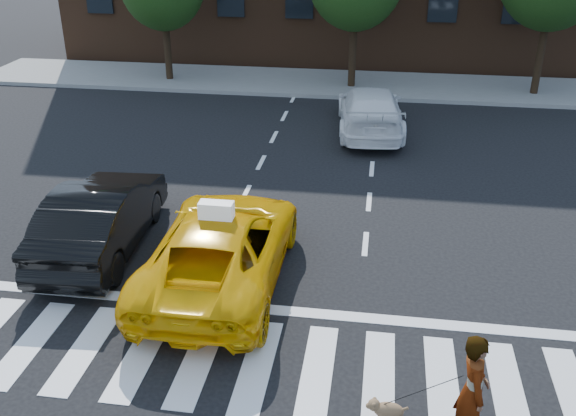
{
  "coord_description": "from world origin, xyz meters",
  "views": [
    {
      "loc": [
        1.75,
        -8.18,
        7.0
      ],
      "look_at": [
        -0.04,
        3.72,
        1.1
      ],
      "focal_mm": 40.0,
      "sensor_mm": 36.0,
      "label": 1
    }
  ],
  "objects": [
    {
      "name": "black_sedan",
      "position": [
        -4.06,
        3.38,
        0.77
      ],
      "size": [
        1.92,
        4.78,
        1.54
      ],
      "primitive_type": "imported",
      "rotation": [
        0.0,
        0.0,
        3.2
      ],
      "color": "black",
      "rests_on": "ground"
    },
    {
      "name": "woman",
      "position": [
        3.25,
        -1.1,
        0.89
      ],
      "size": [
        0.48,
        0.68,
        1.79
      ],
      "primitive_type": "imported",
      "rotation": [
        0.0,
        0.0,
        1.65
      ],
      "color": "#999999",
      "rests_on": "ground"
    },
    {
      "name": "stop_line",
      "position": [
        0.0,
        1.6,
        0.01
      ],
      "size": [
        12.0,
        0.3,
        0.01
      ],
      "primitive_type": "cube",
      "color": "silver",
      "rests_on": "ground"
    },
    {
      "name": "taxi_sign",
      "position": [
        -1.19,
        2.3,
        1.66
      ],
      "size": [
        0.65,
        0.28,
        0.32
      ],
      "primitive_type": "cube",
      "rotation": [
        0.0,
        0.0,
        3.14
      ],
      "color": "white",
      "rests_on": "taxi"
    },
    {
      "name": "white_suv",
      "position": [
        1.4,
        12.05,
        0.72
      ],
      "size": [
        2.45,
        5.15,
        1.45
      ],
      "primitive_type": "imported",
      "rotation": [
        0.0,
        0.0,
        3.23
      ],
      "color": "white",
      "rests_on": "ground"
    },
    {
      "name": "dog",
      "position": [
        2.1,
        -0.91,
        0.21
      ],
      "size": [
        0.62,
        0.26,
        0.36
      ],
      "rotation": [
        0.0,
        0.0,
        -0.06
      ],
      "color": "#8A6646",
      "rests_on": "ground"
    },
    {
      "name": "ground",
      "position": [
        0.0,
        0.0,
        0.0
      ],
      "size": [
        120.0,
        120.0,
        0.0
      ],
      "primitive_type": "plane",
      "color": "black",
      "rests_on": "ground"
    },
    {
      "name": "taxi",
      "position": [
        -1.19,
        2.5,
        0.75
      ],
      "size": [
        2.49,
        5.4,
        1.5
      ],
      "primitive_type": "imported",
      "rotation": [
        0.0,
        0.0,
        3.14
      ],
      "color": "#EBA904",
      "rests_on": "ground"
    },
    {
      "name": "sidewalk_far",
      "position": [
        0.0,
        17.5,
        0.07
      ],
      "size": [
        30.0,
        4.0,
        0.15
      ],
      "primitive_type": "cube",
      "color": "slate",
      "rests_on": "ground"
    },
    {
      "name": "crosswalk",
      "position": [
        0.0,
        0.0,
        0.01
      ],
      "size": [
        13.0,
        2.4,
        0.01
      ],
      "primitive_type": "cube",
      "color": "silver",
      "rests_on": "ground"
    }
  ]
}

